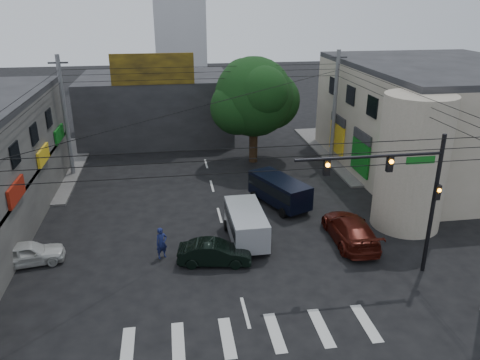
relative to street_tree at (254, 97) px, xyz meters
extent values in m
plane|color=black|center=(-4.00, -17.00, -5.47)|extent=(160.00, 160.00, 0.00)
cube|color=#514F4C|center=(14.00, 1.00, -5.40)|extent=(16.00, 16.00, 0.15)
cube|color=gray|center=(14.00, -4.00, -1.47)|extent=(14.00, 18.00, 8.00)
cylinder|color=gray|center=(7.00, -13.00, -1.47)|extent=(4.00, 4.00, 8.00)
cube|color=#232326|center=(-8.00, 9.00, -2.47)|extent=(14.00, 10.00, 6.00)
cube|color=olive|center=(-8.00, 4.10, 1.83)|extent=(7.00, 0.30, 2.60)
cylinder|color=black|center=(0.00, 0.00, -3.27)|extent=(0.70, 0.70, 4.40)
sphere|color=black|center=(0.00, 0.00, 0.03)|extent=(6.40, 6.40, 6.40)
cylinder|color=black|center=(5.50, -18.00, -1.87)|extent=(0.20, 0.20, 7.20)
cylinder|color=black|center=(2.00, -18.00, 0.83)|extent=(7.00, 0.14, 0.14)
cube|color=black|center=(3.00, -18.00, 0.43)|extent=(0.28, 0.22, 0.75)
cube|color=black|center=(0.00, -18.00, 0.43)|extent=(0.28, 0.22, 0.75)
sphere|color=orange|center=(3.00, -18.14, 0.58)|extent=(0.20, 0.20, 0.20)
sphere|color=orange|center=(0.00, -18.14, 0.58)|extent=(0.20, 0.20, 0.20)
cube|color=#0D6116|center=(4.50, -18.00, 0.53)|extent=(1.40, 0.06, 0.35)
cylinder|color=#59595B|center=(-14.50, -1.00, -0.87)|extent=(0.32, 0.32, 9.20)
cylinder|color=#59595B|center=(6.50, -1.00, -0.87)|extent=(0.32, 0.32, 9.20)
imported|color=black|center=(-4.90, -15.70, -4.85)|extent=(2.51, 4.22, 1.25)
imported|color=beige|center=(-14.50, -14.26, -4.85)|extent=(2.66, 4.14, 1.25)
imported|color=#3D0E08|center=(2.92, -14.54, -4.71)|extent=(2.42, 5.36, 1.52)
imported|color=#151C4A|center=(-7.61, -14.67, -4.61)|extent=(0.95, 0.90, 1.73)
camera|label=1|loc=(-6.86, -36.84, 7.54)|focal=35.00mm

